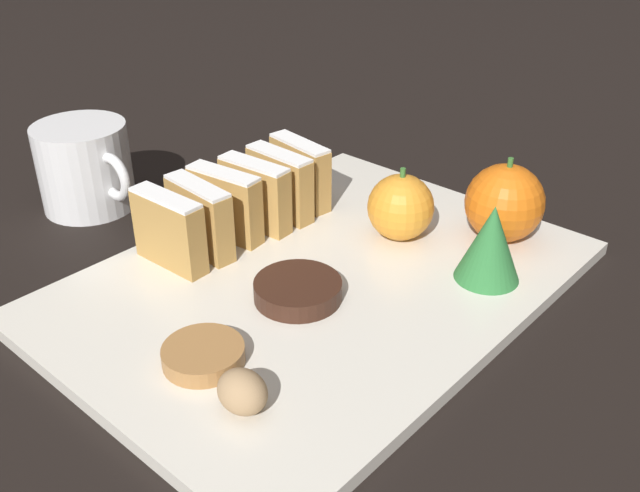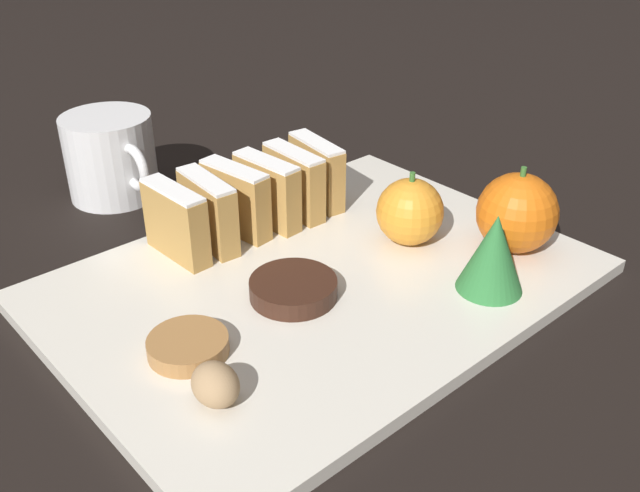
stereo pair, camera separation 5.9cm
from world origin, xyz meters
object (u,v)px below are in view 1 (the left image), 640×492
object	(u,v)px
coffee_mug	(85,167)
chocolate_cookie	(298,290)
orange_near	(504,203)
orange_far	(401,207)
walnut	(242,392)

from	to	relation	value
coffee_mug	chocolate_cookie	bearing A→B (deg)	1.30
orange_near	orange_far	size ratio (longest dim) A/B	1.15
chocolate_cookie	coffee_mug	distance (m)	0.29
walnut	orange_near	bearing A→B (deg)	88.22
orange_near	chocolate_cookie	distance (m)	0.21
orange_near	chocolate_cookie	xyz separation A→B (m)	(-0.07, -0.20, -0.03)
chocolate_cookie	orange_near	bearing A→B (deg)	70.21
orange_far	chocolate_cookie	xyz separation A→B (m)	(-0.00, -0.14, -0.02)
walnut	chocolate_cookie	xyz separation A→B (m)	(-0.06, 0.12, -0.01)
chocolate_cookie	coffee_mug	xyz separation A→B (m)	(-0.29, -0.01, 0.02)
walnut	orange_far	bearing A→B (deg)	103.57
orange_far	coffee_mug	bearing A→B (deg)	-153.65
walnut	chocolate_cookie	size ratio (longest dim) A/B	0.51
orange_near	chocolate_cookie	bearing A→B (deg)	-109.79
orange_far	coffee_mug	distance (m)	0.33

